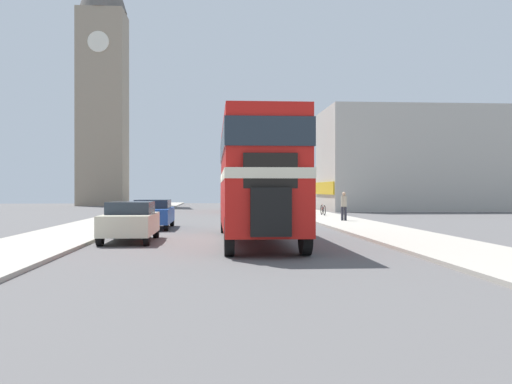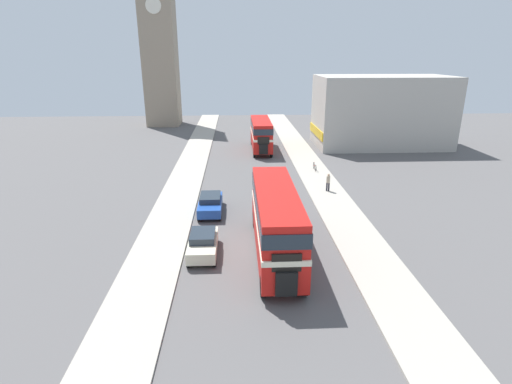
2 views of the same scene
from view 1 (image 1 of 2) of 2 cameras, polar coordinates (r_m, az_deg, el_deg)
ground_plane at (r=21.91m, az=-2.40°, el=-4.76°), size 120.00×120.00×0.00m
sidewalk_right at (r=23.12m, az=14.62°, el=-4.36°), size 3.50×120.00×0.12m
sidewalk_left at (r=22.72m, az=-19.73°, el=-4.44°), size 3.50×120.00×0.12m
double_decker_bus at (r=20.90m, az=0.00°, el=2.10°), size 2.51×11.14×4.33m
bus_distant at (r=49.95m, az=-1.42°, el=0.79°), size 2.41×9.61×4.00m
car_parked_near at (r=21.41m, az=-12.46°, el=-2.85°), size 1.76×4.03×1.46m
car_parked_mid at (r=28.50m, az=-10.27°, el=-2.11°), size 1.81×4.42×1.42m
pedestrian_walking at (r=33.56m, az=8.78°, el=-1.23°), size 0.34×0.34×1.66m
bicycle_on_pavement at (r=40.54m, az=6.72°, el=-1.80°), size 0.05×1.76×0.78m
church_tower at (r=73.71m, az=-15.06°, el=11.96°), size 5.80×5.80×33.18m
shop_building_block at (r=55.44m, az=15.84°, el=3.08°), size 17.68×9.11×9.38m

